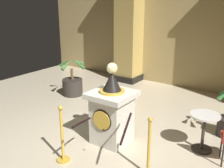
{
  "coord_description": "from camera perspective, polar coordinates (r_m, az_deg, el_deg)",
  "views": [
    {
      "loc": [
        2.91,
        -3.56,
        2.73
      ],
      "look_at": [
        0.15,
        0.39,
        1.21
      ],
      "focal_mm": 43.26,
      "sensor_mm": 36.0,
      "label": 1
    }
  ],
  "objects": [
    {
      "name": "column_left",
      "position": [
        9.18,
        3.7,
        12.74
      ],
      "size": [
        0.9,
        0.9,
        3.96
      ],
      "color": "black",
      "rests_on": "ground_plane"
    },
    {
      "name": "velvet_rope",
      "position": [
        4.4,
        -1.82,
        -8.68
      ],
      "size": [
        0.99,
        0.97,
        0.22
      ],
      "color": "black"
    },
    {
      "name": "potted_palm_left",
      "position": [
        8.04,
        -8.35,
        -0.14
      ],
      "size": [
        0.87,
        0.88,
        1.13
      ],
      "color": "#2D2823",
      "rests_on": "ground_plane"
    },
    {
      "name": "pedestal_clock",
      "position": [
        5.26,
        -0.03,
        -5.96
      ],
      "size": [
        0.81,
        0.81,
        1.62
      ],
      "color": "beige",
      "rests_on": "ground_plane"
    },
    {
      "name": "stanchion_near",
      "position": [
        4.85,
        -10.43,
        -11.98
      ],
      "size": [
        0.24,
        0.24,
        1.04
      ],
      "color": "gold",
      "rests_on": "ground_plane"
    },
    {
      "name": "cafe_table",
      "position": [
        5.32,
        18.83,
        -8.71
      ],
      "size": [
        0.55,
        0.55,
        0.73
      ],
      "color": "#332D28",
      "rests_on": "ground_plane"
    },
    {
      "name": "stanchion_far",
      "position": [
        4.47,
        7.73,
        -14.71
      ],
      "size": [
        0.24,
        0.24,
        1.02
      ],
      "color": "gold",
      "rests_on": "ground_plane"
    },
    {
      "name": "back_wall",
      "position": [
        8.74,
        15.82,
        12.52
      ],
      "size": [
        10.94,
        0.16,
        4.13
      ],
      "primitive_type": "cube",
      "color": "tan",
      "rests_on": "ground_plane"
    },
    {
      "name": "ground_plane",
      "position": [
        5.35,
        -3.79,
        -13.2
      ],
      "size": [
        10.94,
        10.94,
        0.0
      ],
      "primitive_type": "plane",
      "color": "beige"
    }
  ]
}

